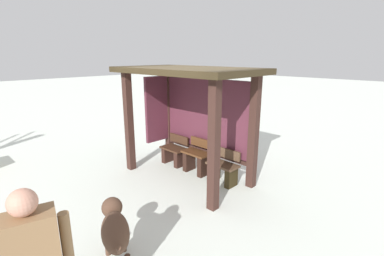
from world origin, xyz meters
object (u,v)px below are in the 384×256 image
(bench_left_inside, at_px, (175,153))
(dog, at_px, (115,228))
(bench_right_inside, at_px, (223,170))
(bus_shelter, at_px, (189,96))
(bench_center_inside, at_px, (197,159))

(bench_left_inside, xyz_separation_m, dog, (1.93, -2.76, 0.20))
(bench_left_inside, relative_size, bench_right_inside, 0.99)
(bench_right_inside, bearing_deg, bus_shelter, -170.03)
(bench_center_inside, relative_size, bench_right_inside, 1.09)
(bus_shelter, relative_size, bench_right_inside, 4.23)
(bench_left_inside, height_order, bench_right_inside, bench_right_inside)
(bus_shelter, height_order, dog, bus_shelter)
(bench_center_inside, distance_m, dog, 3.00)
(bench_center_inside, bearing_deg, bench_right_inside, 0.14)
(bus_shelter, distance_m, dog, 3.17)
(bench_left_inside, relative_size, dog, 0.68)
(bench_left_inside, xyz_separation_m, bench_center_inside, (0.75, -0.00, 0.04))
(bench_left_inside, xyz_separation_m, bench_right_inside, (1.51, -0.00, 0.01))
(bench_left_inside, distance_m, dog, 3.37)
(bus_shelter, height_order, bench_left_inside, bus_shelter)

